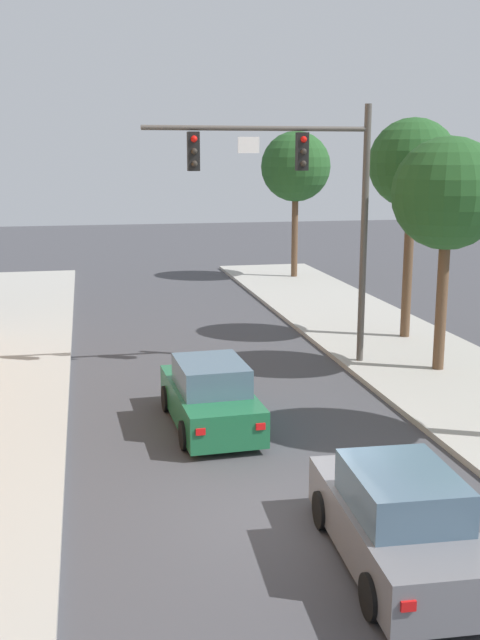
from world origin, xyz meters
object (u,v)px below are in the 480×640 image
at_px(street_tree_second, 448,195).
at_px(street_tree_farthest, 296,167).
at_px(car_lead_green, 210,397).
at_px(car_following_grey, 398,521).
at_px(traffic_signal_mast, 305,187).
at_px(street_tree_third, 413,165).

xyz_separation_m(street_tree_second, street_tree_farthest, (0.62, 17.65, 0.53)).
distance_m(car_lead_green, street_tree_farthest, 22.64).
relative_size(street_tree_second, street_tree_farthest, 0.90).
xyz_separation_m(car_lead_green, car_following_grey, (1.80, -6.63, 0.00)).
bearing_deg(car_following_grey, street_tree_farthest, 77.52).
distance_m(traffic_signal_mast, car_following_grey, 12.02).
xyz_separation_m(car_following_grey, street_tree_third, (6.14, 13.63, 5.20)).
relative_size(street_tree_second, street_tree_third, 0.91).
bearing_deg(street_tree_farthest, car_following_grey, -102.48).
bearing_deg(car_lead_green, street_tree_farthest, 69.21).
bearing_deg(street_tree_farthest, street_tree_second, -92.02).
height_order(car_lead_green, street_tree_farthest, street_tree_farthest).
bearing_deg(street_tree_third, traffic_signal_mast, -149.15).
bearing_deg(street_tree_second, traffic_signal_mast, 160.32).
bearing_deg(car_lead_green, car_following_grey, -74.78).
relative_size(traffic_signal_mast, car_lead_green, 1.74).
distance_m(traffic_signal_mast, street_tree_farthest, 16.89).
relative_size(traffic_signal_mast, car_following_grey, 1.74).
bearing_deg(traffic_signal_mast, car_lead_green, -128.76).
bearing_deg(street_tree_third, car_following_grey, -114.26).
distance_m(traffic_signal_mast, street_tree_third, 5.23).
bearing_deg(street_tree_farthest, street_tree_third, -89.57).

